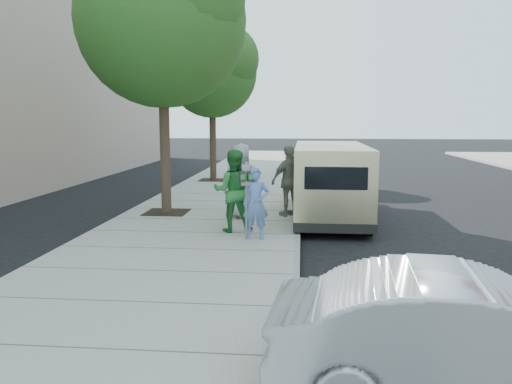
% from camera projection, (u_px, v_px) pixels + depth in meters
% --- Properties ---
extents(ground, '(120.00, 120.00, 0.00)m').
position_uv_depth(ground, '(236.00, 239.00, 11.65)').
color(ground, black).
rests_on(ground, ground).
extents(sidewalk, '(5.00, 60.00, 0.15)m').
position_uv_depth(sidewalk, '(194.00, 235.00, 11.72)').
color(sidewalk, gray).
rests_on(sidewalk, ground).
extents(curb_face, '(0.12, 60.00, 0.16)m').
position_uv_depth(curb_face, '(298.00, 237.00, 11.51)').
color(curb_face, gray).
rests_on(curb_face, ground).
extents(tree_near, '(4.62, 4.60, 7.53)m').
position_uv_depth(tree_near, '(163.00, 15.00, 13.40)').
color(tree_near, black).
rests_on(tree_near, sidewalk).
extents(tree_far, '(3.92, 3.80, 6.49)m').
position_uv_depth(tree_far, '(213.00, 68.00, 20.99)').
color(tree_far, black).
rests_on(tree_far, sidewalk).
extents(parking_meter, '(0.33, 0.21, 1.51)m').
position_uv_depth(parking_meter, '(246.00, 190.00, 10.88)').
color(parking_meter, gray).
rests_on(parking_meter, sidewalk).
extents(van, '(1.93, 5.63, 2.08)m').
position_uv_depth(van, '(330.00, 180.00, 13.86)').
color(van, beige).
rests_on(van, ground).
extents(sedan, '(4.11, 1.77, 1.32)m').
position_uv_depth(sedan, '(474.00, 341.00, 4.84)').
color(sedan, '#AFB1B6').
rests_on(sedan, ground).
extents(person_officer, '(0.63, 0.47, 1.59)m').
position_uv_depth(person_officer, '(256.00, 203.00, 10.97)').
color(person_officer, '#5A7ABF').
rests_on(person_officer, sidewalk).
extents(person_green_shirt, '(1.01, 0.82, 1.93)m').
position_uv_depth(person_green_shirt, '(233.00, 191.00, 11.69)').
color(person_green_shirt, '#287B34').
rests_on(person_green_shirt, sidewalk).
extents(person_gray_shirt, '(0.98, 0.64, 2.00)m').
position_uv_depth(person_gray_shirt, '(241.00, 181.00, 13.30)').
color(person_gray_shirt, '#98999B').
rests_on(person_gray_shirt, sidewalk).
extents(person_striped_polo, '(1.20, 1.03, 1.94)m').
position_uv_depth(person_striped_polo, '(290.00, 181.00, 13.55)').
color(person_striped_polo, gray).
rests_on(person_striped_polo, sidewalk).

